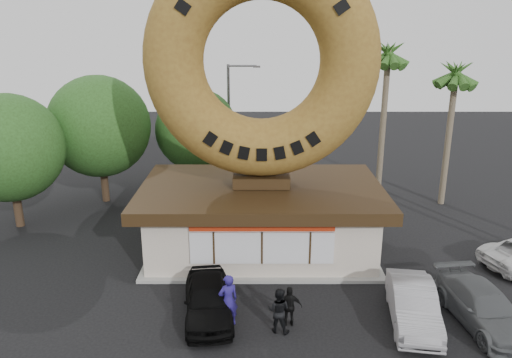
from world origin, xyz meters
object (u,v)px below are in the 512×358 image
Objects in this scene: person_center at (279,310)px; car_grey at (484,307)px; person_left at (228,300)px; giant_donut at (262,61)px; donut_shop at (261,216)px; street_lamp at (231,120)px; car_black at (208,299)px; car_silver at (413,304)px; person_right at (290,306)px.

car_grey is (7.44, 0.47, -0.16)m from person_center.
giant_donut is at bearing -124.66° from person_left.
donut_shop is 7.14m from giant_donut.
giant_donut is 13.02m from car_grey.
street_lamp is at bearing -65.58° from person_center.
donut_shop is at bearing -79.50° from street_lamp.
giant_donut is at bearing -79.49° from street_lamp.
car_silver is (7.50, -0.38, -0.01)m from car_black.
street_lamp is at bearing 122.59° from car_silver.
giant_donut is 10.46m from person_center.
car_grey is at bearing -179.40° from person_right.
car_silver is (5.47, -6.06, -8.19)m from giant_donut.
giant_donut reaches higher than street_lamp.
donut_shop is at bearing -90.00° from giant_donut.
person_right is (0.96, -6.25, -1.00)m from donut_shop.
person_center is at bearing 42.28° from person_right.
donut_shop reaches higher than person_center.
person_center reaches higher than car_grey.
car_silver is 0.93× the size of car_grey.
giant_donut reaches higher than person_left.
person_center is 4.96m from car_silver.
car_black is at bearing -174.79° from car_silver.
giant_donut is at bearing 134.51° from car_grey.
person_right reaches higher than car_black.
street_lamp is 4.00× the size of person_left.
car_grey is (7.03, 0.09, -0.08)m from person_right.
donut_shop reaches higher than person_left.
giant_donut is 1.28× the size of street_lamp.
person_center is at bearing -81.78° from street_lamp.
donut_shop reaches higher than car_grey.
street_lamp is 16.13m from car_black.
car_silver is (7.33, -16.06, -3.76)m from street_lamp.
car_grey is at bearing -37.61° from donut_shop.
street_lamp reaches higher than car_silver.
person_left is 0.99m from car_black.
giant_donut is at bearing 90.00° from donut_shop.
giant_donut is 11.09m from street_lamp.
donut_shop reaches higher than car_silver.
car_black is (-2.58, 0.95, -0.11)m from person_center.
person_left is 1.30× the size of person_right.
street_lamp is 1.86× the size of car_black.
person_center reaches higher than car_silver.
person_center is at bearing 143.86° from person_left.
car_black is (-3.00, 0.57, -0.03)m from person_right.
donut_shop is at bearing 140.21° from car_silver.
person_left is 0.46× the size of car_silver.
person_right is (0.96, -6.26, -8.14)m from giant_donut.
person_right is 0.36× the size of car_black.
person_right is at bearing -80.16° from street_lamp.
person_center is (2.40, -16.64, -3.64)m from street_lamp.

